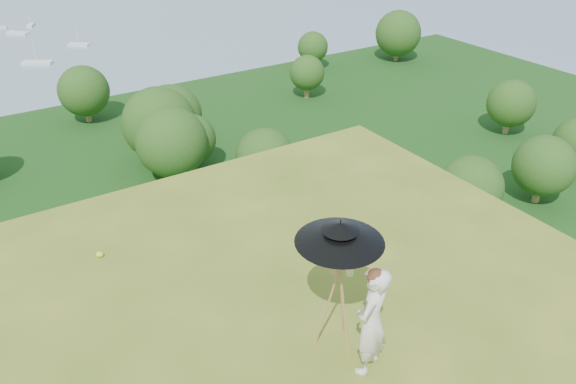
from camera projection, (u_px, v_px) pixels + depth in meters
forest_slope at (62, 351)px, 47.05m from camera, size 140.00×56.00×22.00m
shoreline_tier at (4, 210)px, 79.80m from camera, size 170.00×28.00×8.00m
slope_trees at (23, 209)px, 40.06m from camera, size 110.00×50.00×6.00m
painter at (371, 321)px, 7.47m from camera, size 0.74×0.64×1.70m
field_easel at (338, 299)px, 7.86m from camera, size 0.80×0.80×1.71m
sun_umbrella at (339, 244)px, 7.41m from camera, size 1.61×1.61×0.75m
painter_cap at (376, 274)px, 7.07m from camera, size 0.30×0.33×0.10m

